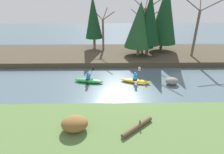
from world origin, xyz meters
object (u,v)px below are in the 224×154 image
Objects in this scene: kayaker_middle at (89,80)px; boulder_midstream at (172,81)px; driftwood_log at (137,127)px; kayaker_lead at (137,81)px.

boulder_midstream is (7.43, -0.52, 0.10)m from kayaker_middle.
kayaker_middle is 1.50× the size of driftwood_log.
driftwood_log is (-1.01, -6.88, 0.54)m from kayaker_lead.
kayaker_lead reaches higher than driftwood_log.
boulder_midstream is at bearing 18.02° from driftwood_log.
kayaker_lead is 1.48× the size of driftwood_log.
boulder_midstream is (3.08, -0.36, 0.12)m from kayaker_lead.
kayaker_middle is 2.47× the size of boulder_midstream.
kayaker_lead is 0.99× the size of kayaker_middle.
driftwood_log is at bearing -80.91° from kayaker_lead.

